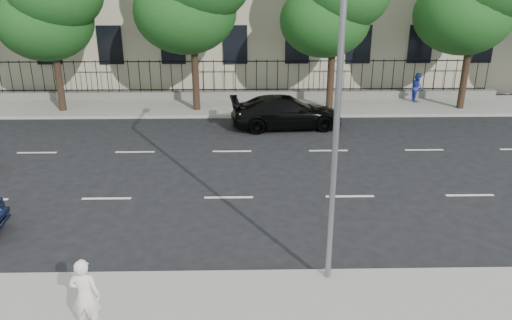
{
  "coord_description": "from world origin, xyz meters",
  "views": [
    {
      "loc": [
        0.58,
        -12.4,
        6.95
      ],
      "look_at": [
        0.91,
        3.0,
        1.12
      ],
      "focal_mm": 35.0,
      "sensor_mm": 36.0,
      "label": 1
    }
  ],
  "objects": [
    {
      "name": "ground",
      "position": [
        0.0,
        0.0,
        0.0
      ],
      "size": [
        120.0,
        120.0,
        0.0
      ],
      "primitive_type": "plane",
      "color": "black",
      "rests_on": "ground"
    },
    {
      "name": "far_sidewalk",
      "position": [
        0.0,
        14.0,
        0.07
      ],
      "size": [
        60.0,
        4.0,
        0.15
      ],
      "primitive_type": "cube",
      "color": "gray",
      "rests_on": "ground"
    },
    {
      "name": "lane_markings",
      "position": [
        0.0,
        4.75,
        0.01
      ],
      "size": [
        49.6,
        4.62,
        0.01
      ],
      "primitive_type": null,
      "color": "silver",
      "rests_on": "ground"
    },
    {
      "name": "iron_fence",
      "position": [
        0.0,
        15.7,
        0.65
      ],
      "size": [
        30.0,
        0.5,
        2.2
      ],
      "color": "slate",
      "rests_on": "far_sidewalk"
    },
    {
      "name": "street_light",
      "position": [
        2.5,
        -1.77,
        5.15
      ],
      "size": [
        0.25,
        3.32,
        8.05
      ],
      "color": "slate",
      "rests_on": "near_sidewalk"
    },
    {
      "name": "black_sedan",
      "position": [
        2.49,
        10.32,
        0.76
      ],
      "size": [
        5.4,
        2.59,
        1.52
      ],
      "primitive_type": "imported",
      "rotation": [
        0.0,
        0.0,
        1.66
      ],
      "color": "black",
      "rests_on": "ground"
    },
    {
      "name": "woman_near",
      "position": [
        -2.61,
        -4.1,
        0.97
      ],
      "size": [
        0.61,
        0.42,
        1.64
      ],
      "primitive_type": "imported",
      "rotation": [
        0.0,
        0.0,
        3.1
      ],
      "color": "white",
      "rests_on": "near_sidewalk"
    },
    {
      "name": "pedestrian_far",
      "position": [
        10.11,
        14.73,
        0.94
      ],
      "size": [
        0.63,
        0.79,
        1.57
      ],
      "primitive_type": "imported",
      "rotation": [
        0.0,
        0.0,
        1.53
      ],
      "color": "#223299",
      "rests_on": "far_sidewalk"
    }
  ]
}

